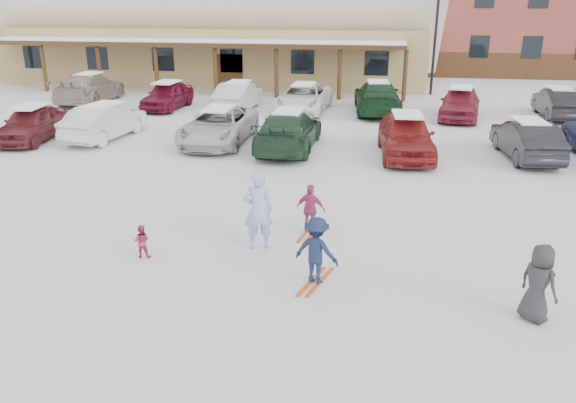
% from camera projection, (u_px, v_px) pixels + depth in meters
% --- Properties ---
extents(ground, '(160.00, 160.00, 0.00)m').
position_uv_depth(ground, '(268.00, 257.00, 12.64)').
color(ground, silver).
rests_on(ground, ground).
extents(day_lodge, '(29.12, 12.50, 10.38)m').
position_uv_depth(day_lodge, '(218.00, 21.00, 38.54)').
color(day_lodge, tan).
rests_on(day_lodge, ground).
extents(lamp_post, '(0.50, 0.25, 5.87)m').
position_uv_depth(lamp_post, '(435.00, 37.00, 32.39)').
color(lamp_post, black).
rests_on(lamp_post, ground).
extents(conifer_3, '(3.96, 3.96, 9.18)m').
position_uv_depth(conifer_3, '(426.00, 1.00, 50.74)').
color(conifer_3, black).
rests_on(conifer_3, ground).
extents(adult_skier, '(0.78, 0.63, 1.87)m').
position_uv_depth(adult_skier, '(258.00, 210.00, 12.82)').
color(adult_skier, '#93A4D2').
rests_on(adult_skier, ground).
extents(toddler_red, '(0.41, 0.34, 0.78)m').
position_uv_depth(toddler_red, '(142.00, 241.00, 12.54)').
color(toddler_red, '#AC294D').
rests_on(toddler_red, ground).
extents(child_navy, '(1.04, 0.78, 1.43)m').
position_uv_depth(child_navy, '(316.00, 251.00, 11.30)').
color(child_navy, '#141F3C').
rests_on(child_navy, ground).
extents(skis_child_navy, '(0.59, 1.40, 0.03)m').
position_uv_depth(skis_child_navy, '(316.00, 282.00, 11.54)').
color(skis_child_navy, '#C44E1C').
rests_on(skis_child_navy, ground).
extents(child_magenta, '(0.78, 0.44, 1.25)m').
position_uv_depth(child_magenta, '(311.00, 209.00, 13.75)').
color(child_magenta, '#A73461').
rests_on(child_magenta, ground).
extents(skis_child_magenta, '(0.47, 1.41, 0.03)m').
position_uv_depth(skis_child_magenta, '(310.00, 232.00, 13.96)').
color(skis_child_magenta, '#C44E1C').
rests_on(skis_child_magenta, ground).
extents(bystander_dark, '(0.83, 0.86, 1.48)m').
position_uv_depth(bystander_dark, '(539.00, 283.00, 9.97)').
color(bystander_dark, '#2A292C').
rests_on(bystander_dark, ground).
extents(parked_car_0, '(2.07, 4.27, 1.40)m').
position_uv_depth(parked_car_0, '(32.00, 124.00, 22.60)').
color(parked_car_0, maroon).
rests_on(parked_car_0, ground).
extents(parked_car_1, '(1.98, 4.47, 1.43)m').
position_uv_depth(parked_car_1, '(105.00, 122.00, 22.89)').
color(parked_car_1, silver).
rests_on(parked_car_1, ground).
extents(parked_car_2, '(2.37, 5.04, 1.40)m').
position_uv_depth(parked_car_2, '(219.00, 126.00, 22.27)').
color(parked_car_2, silver).
rests_on(parked_car_2, ground).
extents(parked_car_3, '(2.15, 5.10, 1.47)m').
position_uv_depth(parked_car_3, '(289.00, 130.00, 21.32)').
color(parked_car_3, '#203C29').
rests_on(parked_car_3, ground).
extents(parked_car_4, '(2.17, 4.71, 1.56)m').
position_uv_depth(parked_car_4, '(406.00, 135.00, 20.36)').
color(parked_car_4, maroon).
rests_on(parked_car_4, ground).
extents(parked_car_5, '(1.87, 4.33, 1.38)m').
position_uv_depth(parked_car_5, '(527.00, 140.00, 20.13)').
color(parked_car_5, black).
rests_on(parked_car_5, ground).
extents(parked_car_7, '(2.38, 5.47, 1.56)m').
position_uv_depth(parked_car_7, '(90.00, 88.00, 30.81)').
color(parked_car_7, gray).
rests_on(parked_car_7, ground).
extents(parked_car_8, '(1.87, 4.16, 1.39)m').
position_uv_depth(parked_car_8, '(167.00, 95.00, 29.04)').
color(parked_car_8, maroon).
rests_on(parked_car_8, ground).
extents(parked_car_9, '(1.69, 4.42, 1.44)m').
position_uv_depth(parked_car_9, '(238.00, 96.00, 28.69)').
color(parked_car_9, silver).
rests_on(parked_car_9, ground).
extents(parked_car_10, '(2.62, 5.19, 1.41)m').
position_uv_depth(parked_car_10, '(304.00, 98.00, 28.26)').
color(parked_car_10, white).
rests_on(parked_car_10, ground).
extents(parked_car_11, '(2.60, 5.50, 1.55)m').
position_uv_depth(parked_car_11, '(377.00, 97.00, 27.99)').
color(parked_car_11, '#15371D').
rests_on(parked_car_11, ground).
extents(parked_car_12, '(2.47, 4.63, 1.50)m').
position_uv_depth(parked_car_12, '(460.00, 103.00, 26.70)').
color(parked_car_12, maroon).
rests_on(parked_car_12, ground).
extents(parked_car_13, '(1.55, 4.29, 1.41)m').
position_uv_depth(parked_car_13, '(557.00, 103.00, 26.94)').
color(parked_car_13, black).
rests_on(parked_car_13, ground).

